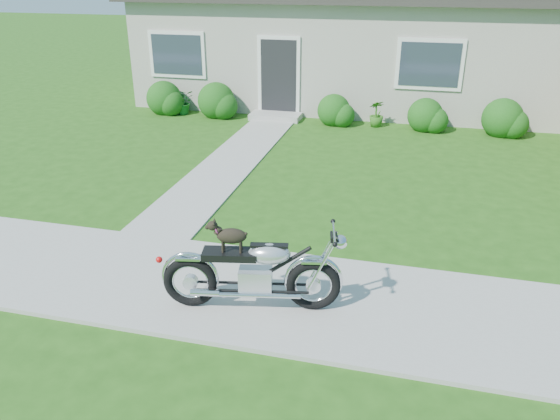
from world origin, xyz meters
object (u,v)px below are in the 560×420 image
object	(u,v)px
potted_plant_left	(184,102)
potted_plant_right	(377,114)
motorcycle_with_dog	(255,271)
house	(349,28)

from	to	relation	value
potted_plant_left	potted_plant_right	distance (m)	5.49
potted_plant_right	potted_plant_left	bearing A→B (deg)	180.00
potted_plant_left	motorcycle_with_dog	size ratio (longest dim) A/B	0.32
potted_plant_right	motorcycle_with_dog	world-z (taller)	motorcycle_with_dog
house	potted_plant_left	bearing A→B (deg)	-140.71
potted_plant_left	motorcycle_with_dog	bearing A→B (deg)	-61.64
house	motorcycle_with_dog	distance (m)	12.51
potted_plant_right	motorcycle_with_dog	xyz separation A→B (m)	(-0.67, -8.94, 0.21)
house	motorcycle_with_dog	size ratio (longest dim) A/B	5.72
potted_plant_right	motorcycle_with_dog	bearing A→B (deg)	-94.26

